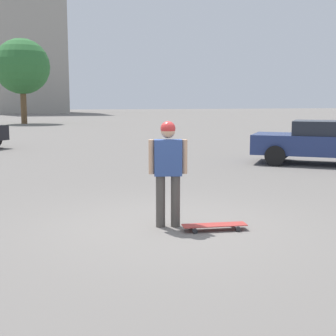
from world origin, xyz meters
The scene contains 6 objects.
ground_plane centered at (0.00, 0.00, 0.00)m, with size 220.00×220.00×0.00m, color slate.
person centered at (0.00, 0.00, 0.98)m, with size 0.30×0.59×1.66m.
skateboard centered at (-0.42, -0.62, 0.08)m, with size 0.40×1.01×0.09m.
car_parked_near centered at (5.66, -6.74, 0.72)m, with size 3.85×4.34×1.36m.
building_block_distant centered at (78.10, 1.19, 15.06)m, with size 14.30×12.63×30.13m.
tree_distant centered at (36.47, 2.07, 4.95)m, with size 4.79×4.79×7.37m.
Camera 1 is at (-6.86, 2.11, 1.96)m, focal length 50.00 mm.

